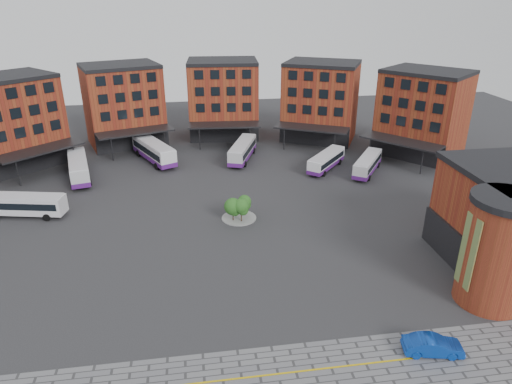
{
  "coord_description": "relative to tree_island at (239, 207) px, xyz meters",
  "views": [
    {
      "loc": [
        -3.49,
        -39.37,
        26.61
      ],
      "look_at": [
        4.03,
        10.94,
        4.0
      ],
      "focal_mm": 32.0,
      "sensor_mm": 36.0,
      "label": 1
    }
  ],
  "objects": [
    {
      "name": "main_building",
      "position": [
        -6.71,
        26.71,
        5.41
      ],
      "size": [
        94.14,
        42.48,
        14.6
      ],
      "color": "brown",
      "rests_on": "ground"
    },
    {
      "name": "blue_car",
      "position": [
        12.62,
        -25.21,
        -1.04
      ],
      "size": [
        4.93,
        2.52,
        1.55
      ],
      "primitive_type": "imported",
      "rotation": [
        0.0,
        0.0,
        1.38
      ],
      "color": "#0B369A",
      "rests_on": "ground"
    },
    {
      "name": "bus_c",
      "position": [
        -11.66,
        23.59,
        0.04
      ],
      "size": [
        7.89,
        12.11,
        3.42
      ],
      "rotation": [
        0.0,
        0.0,
        0.46
      ],
      "color": "white",
      "rests_on": "ground"
    },
    {
      "name": "tree_island",
      "position": [
        0.0,
        0.0,
        0.0
      ],
      "size": [
        4.4,
        4.4,
        3.15
      ],
      "color": "gray",
      "rests_on": "ground"
    },
    {
      "name": "bus_d",
      "position": [
        3.2,
        22.26,
        -0.15
      ],
      "size": [
        6.11,
        11.11,
        3.07
      ],
      "rotation": [
        0.0,
        0.0,
        -0.35
      ],
      "color": "silver",
      "rests_on": "ground"
    },
    {
      "name": "bus_b",
      "position": [
        -22.66,
        17.61,
        -0.05
      ],
      "size": [
        5.32,
        11.85,
        3.25
      ],
      "rotation": [
        0.0,
        0.0,
        0.24
      ],
      "color": "silver",
      "rests_on": "ground"
    },
    {
      "name": "bus_a",
      "position": [
        -26.89,
        5.17,
        -0.08
      ],
      "size": [
        10.58,
        4.42,
        2.92
      ],
      "rotation": [
        0.0,
        0.0,
        1.36
      ],
      "color": "silver",
      "rests_on": "ground"
    },
    {
      "name": "bus_e",
      "position": [
        16.01,
        15.76,
        -0.33
      ],
      "size": [
        8.05,
        8.83,
        2.74
      ],
      "rotation": [
        0.0,
        0.0,
        -0.71
      ],
      "color": "white",
      "rests_on": "ground"
    },
    {
      "name": "bus_f",
      "position": [
        21.93,
        13.14,
        -0.3
      ],
      "size": [
        7.51,
        9.44,
        2.79
      ],
      "rotation": [
        0.0,
        0.0,
        -0.6
      ],
      "color": "silver",
      "rests_on": "ground"
    },
    {
      "name": "yellow_line",
      "position": [
        0.06,
        -25.54,
        -1.78
      ],
      "size": [
        26.0,
        0.15,
        0.02
      ],
      "primitive_type": "cube",
      "color": "gold",
      "rests_on": "paving_zone"
    },
    {
      "name": "ground",
      "position": [
        -1.94,
        -11.54,
        -1.81
      ],
      "size": [
        160.0,
        160.0,
        0.0
      ],
      "primitive_type": "plane",
      "color": "#28282B",
      "rests_on": "ground"
    }
  ]
}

